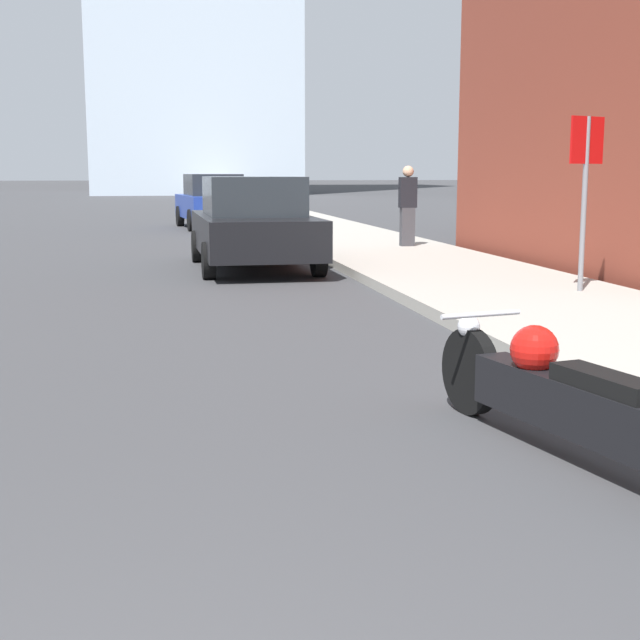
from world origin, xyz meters
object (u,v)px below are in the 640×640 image
Objects in this scene: motorcycle at (561,395)px; stop_sign at (586,173)px; pedestrian at (408,205)px; parked_car_blue at (213,201)px; parked_car_black at (253,224)px.

motorcycle is 6.90m from stop_sign.
pedestrian reaches higher than motorcycle.
parked_car_blue is at bearing 102.37° from stop_sign.
parked_car_black is 4.41m from pedestrian.
stop_sign is at bearing 50.28° from motorcycle.
motorcycle is 10.92m from parked_car_black.
motorcycle is 22.88m from parked_car_blue.
parked_car_black is 2.04× the size of stop_sign.
stop_sign reaches higher than motorcycle.
pedestrian is at bearing 34.98° from parked_car_black.
parked_car_blue reaches higher than motorcycle.
stop_sign is (3.70, -16.87, 0.86)m from parked_car_blue.
parked_car_black is at bearing -144.20° from pedestrian.
parked_car_black is at bearing -96.01° from parked_car_blue.
pedestrian is (3.48, -9.40, 0.19)m from parked_car_blue.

